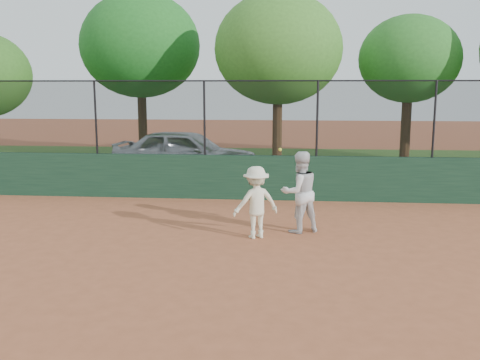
# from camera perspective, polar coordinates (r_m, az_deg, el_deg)

# --- Properties ---
(ground) EXTENTS (80.00, 80.00, 0.00)m
(ground) POSITION_cam_1_polar(r_m,az_deg,el_deg) (8.95, -6.47, -9.98)
(ground) COLOR #AC5A37
(ground) RESTS_ON ground
(back_wall) EXTENTS (26.00, 0.20, 1.20)m
(back_wall) POSITION_cam_1_polar(r_m,az_deg,el_deg) (14.55, -1.80, 0.32)
(back_wall) COLOR #1C3D27
(back_wall) RESTS_ON ground
(grass_strip) EXTENTS (36.00, 12.00, 0.01)m
(grass_strip) POSITION_cam_1_polar(r_m,az_deg,el_deg) (20.54, 0.23, 1.49)
(grass_strip) COLOR #274B17
(grass_strip) RESTS_ON ground
(parked_car) EXTENTS (4.97, 2.36, 1.64)m
(parked_car) POSITION_cam_1_polar(r_m,az_deg,el_deg) (17.91, -5.80, 2.82)
(parked_car) COLOR #A9AEB3
(parked_car) RESTS_ON ground
(player_second) EXTENTS (1.04, 0.96, 1.72)m
(player_second) POSITION_cam_1_polar(r_m,az_deg,el_deg) (11.25, 6.37, -1.29)
(player_second) COLOR silver
(player_second) RESTS_ON ground
(player_main) EXTENTS (1.09, 0.88, 1.87)m
(player_main) POSITION_cam_1_polar(r_m,az_deg,el_deg) (10.78, 1.71, -2.39)
(player_main) COLOR #E7E5C4
(player_main) RESTS_ON ground
(fence_assembly) EXTENTS (26.00, 0.06, 2.00)m
(fence_assembly) POSITION_cam_1_polar(r_m,az_deg,el_deg) (14.37, -1.95, 6.76)
(fence_assembly) COLOR black
(fence_assembly) RESTS_ON back_wall
(tree_1) EXTENTS (4.82, 4.38, 6.72)m
(tree_1) POSITION_cam_1_polar(r_m,az_deg,el_deg) (22.39, -10.60, 13.91)
(tree_1) COLOR #3C2914
(tree_1) RESTS_ON ground
(tree_2) EXTENTS (4.57, 4.16, 6.32)m
(tree_2) POSITION_cam_1_polar(r_m,az_deg,el_deg) (19.58, 4.10, 13.76)
(tree_2) COLOR #4A301A
(tree_2) RESTS_ON ground
(tree_3) EXTENTS (3.64, 3.31, 5.57)m
(tree_3) POSITION_cam_1_polar(r_m,az_deg,el_deg) (20.64, 17.61, 12.14)
(tree_3) COLOR #3F2715
(tree_3) RESTS_ON ground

